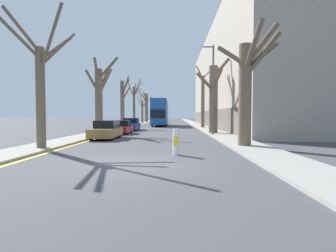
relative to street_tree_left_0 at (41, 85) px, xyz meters
The scene contains 20 objects.
ground_plane 7.38m from the street_tree_left_0, 35.93° to the right, with size 300.00×300.00×0.00m, color #424247.
sidewalk_left 46.28m from the street_tree_left_0, 90.61° to the left, with size 2.27×120.00×0.12m, color gray.
sidewalk_right 47.59m from the street_tree_left_0, 76.49° to the left, with size 2.27×120.00×0.12m, color gray.
building_facade_right 33.57m from the street_tree_left_0, 58.91° to the left, with size 10.08×48.37×14.64m.
kerb_line_stripe 46.29m from the street_tree_left_0, 88.98° to the left, with size 0.24×120.00×0.01m, color yellow.
street_tree_left_0 is the anchor object (origin of this frame).
street_tree_left_1 10.81m from the street_tree_left_0, 90.45° to the left, with size 3.62×3.25×7.02m.
street_tree_left_2 21.95m from the street_tree_left_0, 90.28° to the left, with size 1.51×1.96×6.99m.
street_tree_left_3 32.08m from the street_tree_left_0, 90.17° to the left, with size 2.34×3.48×8.02m.
street_tree_left_4 43.12m from the street_tree_left_0, 90.06° to the left, with size 3.76×4.24×6.88m.
street_tree_left_5 53.54m from the street_tree_left_0, 90.37° to the left, with size 1.76×3.59×7.81m.
street_tree_right_0 11.02m from the street_tree_left_0, ahead, with size 3.23×3.39×6.49m.
street_tree_right_1 15.86m from the street_tree_left_0, 47.66° to the left, with size 3.37×4.23×7.25m.
street_tree_right_2 25.62m from the street_tree_left_0, 64.85° to the left, with size 2.33×2.67×8.51m.
double_decker_bus 31.62m from the street_tree_left_0, 81.88° to the left, with size 2.49×11.55×4.41m.
parked_car_0 7.19m from the street_tree_left_0, 75.18° to the left, with size 1.73×4.27×1.41m.
parked_car_1 12.40m from the street_tree_left_0, 81.90° to the left, with size 1.81×4.02×1.30m.
parked_car_2 18.04m from the street_tree_left_0, 84.53° to the left, with size 1.75×4.59×1.48m.
lamp_post 13.94m from the street_tree_left_0, 42.84° to the left, with size 1.40×0.20×7.88m.
traffic_bollard 7.73m from the street_tree_left_0, 13.46° to the right, with size 0.30×0.31×1.20m.
Camera 1 is at (1.65, -9.69, 1.81)m, focal length 28.00 mm.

